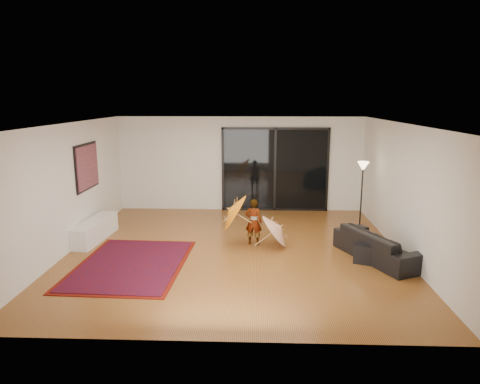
{
  "coord_description": "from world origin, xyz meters",
  "views": [
    {
      "loc": [
        0.45,
        -8.67,
        3.2
      ],
      "look_at": [
        0.09,
        0.89,
        1.1
      ],
      "focal_mm": 32.0,
      "sensor_mm": 36.0,
      "label": 1
    }
  ],
  "objects_px": {
    "sofa": "(379,245)",
    "child": "(254,222)",
    "media_console": "(95,230)",
    "ottoman": "(373,252)"
  },
  "relations": [
    {
      "from": "sofa",
      "to": "child",
      "type": "height_order",
      "value": "child"
    },
    {
      "from": "media_console",
      "to": "sofa",
      "type": "xyz_separation_m",
      "value": [
        6.2,
        -0.99,
        0.06
      ]
    },
    {
      "from": "ottoman",
      "to": "child",
      "type": "relative_size",
      "value": 0.64
    },
    {
      "from": "media_console",
      "to": "ottoman",
      "type": "bearing_deg",
      "value": -5.37
    },
    {
      "from": "child",
      "to": "ottoman",
      "type": "bearing_deg",
      "value": 168.74
    },
    {
      "from": "media_console",
      "to": "child",
      "type": "relative_size",
      "value": 1.61
    },
    {
      "from": "sofa",
      "to": "ottoman",
      "type": "bearing_deg",
      "value": 98.38
    },
    {
      "from": "sofa",
      "to": "ottoman",
      "type": "xyz_separation_m",
      "value": [
        -0.14,
        -0.09,
        -0.11
      ]
    },
    {
      "from": "media_console",
      "to": "sofa",
      "type": "height_order",
      "value": "sofa"
    },
    {
      "from": "sofa",
      "to": "media_console",
      "type": "bearing_deg",
      "value": 56.17
    }
  ]
}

